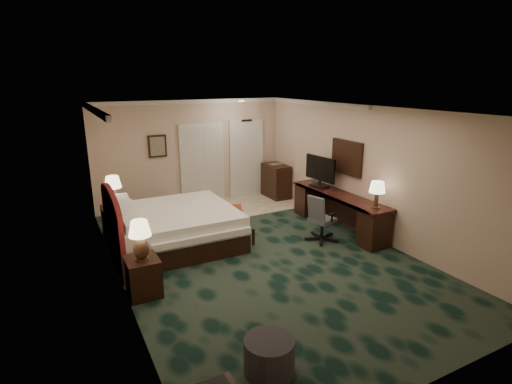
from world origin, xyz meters
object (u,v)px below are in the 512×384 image
tv (320,172)px  desk_chair (322,218)px  ottoman (269,356)px  minibar (276,181)px  nightstand_far (116,221)px  bed_bench (232,225)px  lamp_near (141,241)px  lamp_far (114,191)px  bed (175,227)px  desk (338,211)px  nightstand_near (143,276)px

tv → desk_chair: 1.43m
ottoman → minibar: size_ratio=0.63×
desk_chair → minibar: bearing=61.2°
ottoman → desk_chair: (2.84, 2.84, 0.28)m
nightstand_far → tv: bearing=-14.3°
ottoman → desk_chair: bearing=45.0°
bed_bench → desk_chair: size_ratio=1.45×
bed_bench → desk_chair: desk_chair is taller
nightstand_far → bed_bench: nightstand_far is taller
nightstand_far → lamp_near: 2.77m
tv → lamp_far: bearing=159.9°
bed → lamp_near: 2.03m
ottoman → tv: tv is taller
lamp_far → tv: tv is taller
bed → desk_chair: bearing=-23.2°
lamp_near → desk_chair: (3.72, 0.52, -0.42)m
lamp_near → tv: tv is taller
nightstand_far → desk: desk is taller
nightstand_far → ottoman: size_ratio=1.12×
minibar → nightstand_far: bearing=-167.9°
bed → minibar: bearing=29.6°
desk → minibar: minibar is taller
lamp_near → minibar: (4.45, 3.66, -0.44)m
tv → desk_chair: bearing=-128.3°
ottoman → lamp_far: bearing=99.5°
minibar → bed_bench: bearing=-137.6°
nightstand_near → lamp_far: lamp_far is taller
nightstand_far → lamp_near: (-0.02, -2.71, 0.58)m
lamp_near → desk: bearing=11.6°
bed → minibar: size_ratio=2.48×
nightstand_near → nightstand_far: 2.65m
minibar → bed: bearing=-150.4°
desk → minibar: size_ratio=2.98×
desk_chair → minibar: 3.22m
ottoman → bed_bench: bearing=71.7°
minibar → desk: bearing=-90.5°
lamp_far → nightstand_near: bearing=-90.7°
lamp_near → bed_bench: bearing=35.9°
nightstand_far → tv: 4.60m
nightstand_near → nightstand_far: size_ratio=0.92×
desk → bed: bearing=167.2°
bed → nightstand_far: bed is taller
desk → tv: size_ratio=2.97×
tv → desk: bearing=-93.4°
lamp_near → bed: bearing=59.6°
bed_bench → nightstand_far: bearing=173.2°
nightstand_near → minibar: size_ratio=0.64×
nightstand_near → minibar: minibar is taller
desk_chair → desk: bearing=12.9°
nightstand_near → desk: desk is taller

